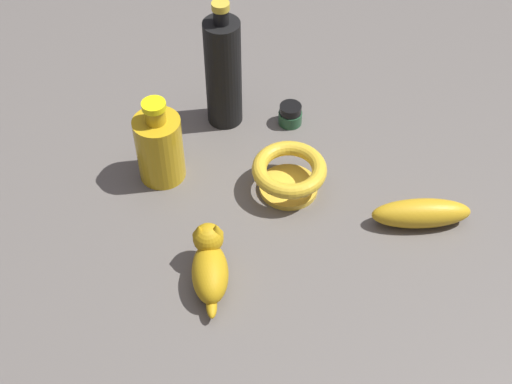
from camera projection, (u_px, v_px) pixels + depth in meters
ground at (256, 211)px, 1.15m from camera, size 2.00×2.00×0.00m
nail_polish_jar at (290, 115)px, 1.28m from camera, size 0.04×0.04×0.04m
cat_figurine at (210, 264)px, 1.04m from camera, size 0.12×0.11×0.08m
banana at (421, 213)px, 1.12m from camera, size 0.14×0.15×0.05m
bottle_short at (159, 146)px, 1.16m from camera, size 0.08×0.08×0.16m
bottle_tall at (223, 72)px, 1.22m from camera, size 0.06×0.06×0.24m
bowl at (289, 173)px, 1.16m from camera, size 0.12×0.12×0.06m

